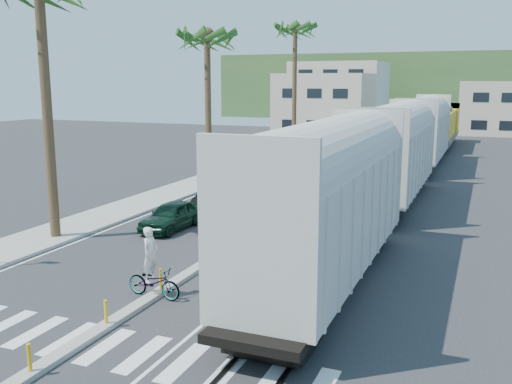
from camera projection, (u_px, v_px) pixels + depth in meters
ground at (127, 315)px, 17.49m from camera, size 140.00×140.00×0.00m
sidewalk at (225, 174)px, 43.34m from camera, size 3.00×90.00×0.15m
rails at (412, 180)px, 41.07m from camera, size 1.56×100.00×0.06m
median at (313, 194)px, 35.61m from camera, size 0.45×60.00×0.85m
crosswalk at (84, 342)px, 15.67m from camera, size 14.00×2.20×0.01m
lane_markings at (305, 181)px, 41.00m from camera, size 9.42×90.00×0.01m
freight_train at (409, 144)px, 38.16m from camera, size 3.00×60.94×5.85m
palm_trees at (214, 25)px, 39.04m from camera, size 3.50×37.20×13.75m
buildings at (372, 99)px, 84.13m from camera, size 38.00×27.00×10.00m
hillside at (436, 86)px, 107.18m from camera, size 80.00×20.00×12.00m
car_lead at (172, 215)px, 27.48m from camera, size 2.04×4.17×1.36m
car_second at (218, 196)px, 31.82m from camera, size 2.26×4.63×1.44m
car_third at (265, 181)px, 36.91m from camera, size 2.53×5.01×1.39m
car_rear at (283, 172)px, 40.46m from camera, size 2.49×5.22×1.44m
cyclist at (153, 275)px, 18.78m from camera, size 1.02×2.13×2.40m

